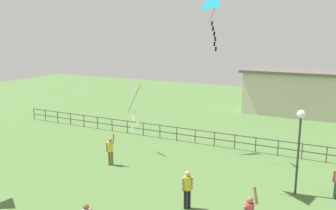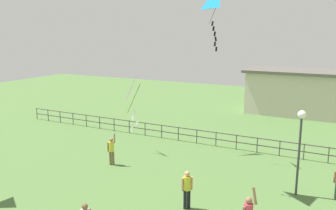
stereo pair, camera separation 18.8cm
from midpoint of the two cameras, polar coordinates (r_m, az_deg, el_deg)
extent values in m
cylinder|color=#38383D|center=(16.98, 19.66, -7.73)|extent=(0.10, 0.10, 3.56)
sphere|color=white|center=(16.46, 20.12, -1.37)|extent=(0.36, 0.36, 0.36)
cylinder|color=#3F4C47|center=(17.74, 24.79, -12.14)|extent=(0.13, 0.13, 0.76)
cylinder|color=#8C6647|center=(17.50, 24.59, -10.26)|extent=(0.08, 0.08, 0.51)
cylinder|color=black|center=(15.28, 2.41, -14.76)|extent=(0.14, 0.14, 0.83)
cylinder|color=black|center=(15.34, 2.99, -14.67)|extent=(0.14, 0.14, 0.83)
cylinder|color=gold|center=(15.01, 2.73, -12.29)|extent=(0.30, 0.30, 0.59)
sphere|color=tan|center=(14.85, 2.74, -10.86)|extent=(0.22, 0.22, 0.22)
cylinder|color=tan|center=(14.95, 1.99, -12.52)|extent=(0.09, 0.09, 0.56)
cylinder|color=tan|center=(15.10, 3.46, -12.30)|extent=(0.09, 0.09, 0.56)
sphere|color=#8C6647|center=(12.80, 12.46, -14.51)|extent=(0.24, 0.24, 0.24)
cylinder|color=#8C6647|center=(12.86, 13.34, -13.81)|extent=(0.27, 0.20, 0.60)
sphere|color=brown|center=(12.72, -13.35, -15.52)|extent=(0.21, 0.21, 0.21)
cylinder|color=brown|center=(20.12, -9.16, -8.36)|extent=(0.13, 0.13, 0.77)
cylinder|color=brown|center=(20.15, -9.58, -8.34)|extent=(0.13, 0.13, 0.77)
cylinder|color=gold|center=(19.92, -9.43, -6.57)|extent=(0.28, 0.28, 0.55)
sphere|color=#8C6647|center=(19.81, -9.47, -5.54)|extent=(0.21, 0.21, 0.21)
cylinder|color=#8C6647|center=(19.70, -8.96, -5.29)|extent=(0.16, 0.22, 0.52)
cylinder|color=#8C6647|center=(19.97, -9.96, -6.65)|extent=(0.08, 0.08, 0.52)
pyramid|color=#B22DB2|center=(13.31, -4.75, 3.40)|extent=(0.91, 1.08, 1.11)
cylinder|color=#4C381E|center=(13.41, -5.78, 1.05)|extent=(0.46, 0.27, 1.11)
cube|color=white|center=(13.52, -5.72, -1.22)|extent=(0.09, 0.02, 0.20)
cube|color=white|center=(13.57, -5.94, -2.12)|extent=(0.12, 0.05, 0.21)
cube|color=white|center=(13.61, -5.28, -3.03)|extent=(0.11, 0.04, 0.21)
cube|color=white|center=(13.69, -6.09, -3.91)|extent=(0.08, 0.03, 0.20)
cylinder|color=#4C381E|center=(16.11, 7.03, 14.73)|extent=(0.35, 0.43, 1.13)
cube|color=black|center=(16.08, 6.67, 12.76)|extent=(0.10, 0.05, 0.20)
cube|color=black|center=(16.08, 6.84, 11.97)|extent=(0.11, 0.05, 0.21)
cube|color=black|center=(16.09, 7.04, 11.18)|extent=(0.11, 0.03, 0.21)
cube|color=black|center=(16.10, 7.18, 10.39)|extent=(0.11, 0.02, 0.21)
cube|color=black|center=(16.10, 7.06, 9.61)|extent=(0.10, 0.02, 0.21)
cube|color=black|center=(16.11, 7.28, 8.83)|extent=(0.08, 0.04, 0.20)
cylinder|color=#4C4742|center=(31.89, -20.71, -1.35)|extent=(0.06, 0.06, 0.95)
cylinder|color=#4C4742|center=(30.98, -19.10, -1.60)|extent=(0.06, 0.06, 0.95)
cylinder|color=#4C4742|center=(30.06, -17.34, -1.87)|extent=(0.06, 0.06, 0.95)
cylinder|color=#4C4742|center=(29.16, -15.43, -2.17)|extent=(0.06, 0.06, 0.95)
cylinder|color=#4C4742|center=(28.30, -13.42, -2.48)|extent=(0.06, 0.06, 0.95)
cylinder|color=#4C4742|center=(27.51, -11.35, -2.79)|extent=(0.06, 0.06, 0.95)
cylinder|color=#4C4742|center=(26.73, -9.10, -3.13)|extent=(0.06, 0.06, 0.95)
cylinder|color=#4C4742|center=(25.99, -6.70, -3.48)|extent=(0.06, 0.06, 0.95)
cylinder|color=#4C4742|center=(25.31, -4.17, -3.85)|extent=(0.06, 0.06, 0.95)
cylinder|color=#4C4742|center=(24.67, -1.52, -4.23)|extent=(0.06, 0.06, 0.95)
cylinder|color=#4C4742|center=(24.12, 1.16, -4.60)|extent=(0.06, 0.06, 0.95)
cylinder|color=#4C4742|center=(23.60, 4.11, -4.99)|extent=(0.06, 0.06, 0.95)
cylinder|color=#4C4742|center=(23.15, 7.16, -5.39)|extent=(0.06, 0.06, 0.95)
cylinder|color=#4C4742|center=(22.77, 10.33, -5.78)|extent=(0.06, 0.06, 0.95)
cylinder|color=#4C4742|center=(22.46, 13.53, -6.16)|extent=(0.06, 0.06, 0.95)
cylinder|color=#4C4742|center=(22.22, 16.86, -6.54)|extent=(0.06, 0.06, 0.95)
cylinder|color=#4C4742|center=(22.06, 20.32, -6.90)|extent=(0.06, 0.06, 0.95)
cylinder|color=#4C4742|center=(21.98, 23.70, -7.23)|extent=(0.06, 0.06, 0.95)
cube|color=#4C4742|center=(22.44, 12.39, -4.96)|extent=(36.00, 0.05, 0.05)
cube|color=#4C4742|center=(22.56, 12.34, -6.02)|extent=(36.00, 0.05, 0.05)
cube|color=beige|center=(33.60, 19.32, 1.75)|extent=(8.37, 3.95, 3.67)
cube|color=#59544C|center=(33.35, 19.54, 5.06)|extent=(8.97, 4.55, 0.24)
camera|label=1|loc=(0.09, -90.36, -0.07)|focal=38.31mm
camera|label=2|loc=(0.09, 89.64, 0.07)|focal=38.31mm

